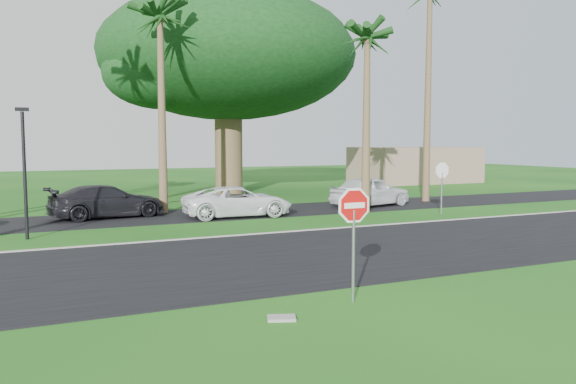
# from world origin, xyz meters

# --- Properties ---
(ground) EXTENTS (120.00, 120.00, 0.00)m
(ground) POSITION_xyz_m (0.00, 0.00, 0.00)
(ground) COLOR #124812
(ground) RESTS_ON ground
(road) EXTENTS (120.00, 8.00, 0.02)m
(road) POSITION_xyz_m (0.00, 2.00, 0.01)
(road) COLOR black
(road) RESTS_ON ground
(parking_strip) EXTENTS (120.00, 5.00, 0.02)m
(parking_strip) POSITION_xyz_m (0.00, 12.50, 0.01)
(parking_strip) COLOR black
(parking_strip) RESTS_ON ground
(curb) EXTENTS (120.00, 0.12, 0.06)m
(curb) POSITION_xyz_m (0.00, 6.05, 0.03)
(curb) COLOR gray
(curb) RESTS_ON ground
(stop_sign_near) EXTENTS (1.05, 0.07, 2.62)m
(stop_sign_near) POSITION_xyz_m (0.50, -3.00, 1.77)
(stop_sign_near) COLOR gray
(stop_sign_near) RESTS_ON ground
(stop_sign_far) EXTENTS (1.05, 0.07, 2.62)m
(stop_sign_far) POSITION_xyz_m (12.00, 8.00, 1.77)
(stop_sign_far) COLOR gray
(stop_sign_far) RESTS_ON ground
(palm_center) EXTENTS (5.00, 5.00, 10.50)m
(palm_center) POSITION_xyz_m (0.00, 14.00, 9.16)
(palm_center) COLOR brown
(palm_center) RESTS_ON ground
(palm_right_near) EXTENTS (5.00, 5.00, 9.50)m
(palm_right_near) POSITION_xyz_m (9.00, 10.00, 8.19)
(palm_right_near) COLOR brown
(palm_right_near) RESTS_ON ground
(canopy_tree) EXTENTS (16.50, 16.50, 13.12)m
(canopy_tree) POSITION_xyz_m (6.00, 22.00, 8.95)
(canopy_tree) COLOR brown
(canopy_tree) RESTS_ON ground
(streetlight_right) EXTENTS (0.45, 0.25, 4.64)m
(streetlight_right) POSITION_xyz_m (-6.00, 8.50, 2.65)
(streetlight_right) COLOR black
(streetlight_right) RESTS_ON ground
(building_far) EXTENTS (10.00, 6.00, 3.00)m
(building_far) POSITION_xyz_m (24.00, 26.00, 1.50)
(building_far) COLOR gray
(building_far) RESTS_ON ground
(car_dark) EXTENTS (5.38, 2.86, 1.48)m
(car_dark) POSITION_xyz_m (-2.73, 13.17, 0.74)
(car_dark) COLOR black
(car_dark) RESTS_ON ground
(car_minivan) EXTENTS (5.11, 2.53, 1.39)m
(car_minivan) POSITION_xyz_m (2.79, 11.06, 0.70)
(car_minivan) COLOR white
(car_minivan) RESTS_ON ground
(car_pickup) EXTENTS (5.06, 2.99, 1.61)m
(car_pickup) POSITION_xyz_m (10.61, 12.07, 0.81)
(car_pickup) COLOR silver
(car_pickup) RESTS_ON ground
(utility_slab) EXTENTS (0.64, 0.52, 0.06)m
(utility_slab) POSITION_xyz_m (-1.41, -3.49, 0.03)
(utility_slab) COLOR gray
(utility_slab) RESTS_ON ground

